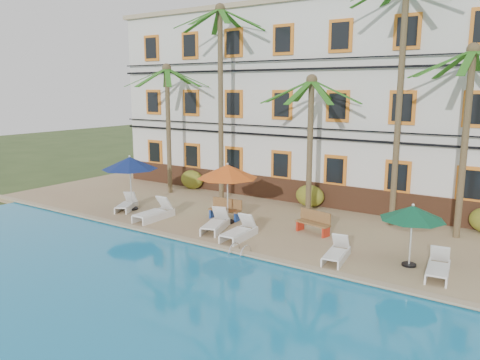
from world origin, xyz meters
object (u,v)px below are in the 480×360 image
Objects in this scene: palm_c at (310,124)px; lounger_c at (216,223)px; lounger_f at (438,267)px; bench_left at (226,209)px; pool_ladder at (240,254)px; palm_e at (467,114)px; lounger_a at (127,204)px; palm_d at (401,71)px; umbrella_red at (227,172)px; palm_a at (168,110)px; umbrella_blue at (130,163)px; bench_right at (314,222)px; lounger_e at (337,253)px; umbrella_green at (413,213)px; lounger_b at (155,212)px; palm_b at (220,80)px; lounger_d at (239,231)px.

lounger_c is at bearing -119.12° from palm_c.
bench_left is at bearing 170.39° from lounger_f.
lounger_f is at bearing 16.18° from pool_ladder.
lounger_a is (-14.14, -4.31, -4.60)m from palm_e.
umbrella_red is at bearing -148.57° from palm_d.
palm_c is 4.33m from palm_d.
palm_a is 8.77m from palm_c.
palm_a reaches higher than umbrella_blue.
bench_left is at bearing -176.16° from bench_right.
lounger_c is 5.56m from lounger_e.
palm_a is 15.05m from umbrella_green.
palm_d is 9.97m from pool_ladder.
umbrella_blue is at bearing -170.83° from bench_right.
umbrella_green reaches higher than lounger_e.
palm_e is 4.87× the size of bench_left.
umbrella_blue is 14.36m from lounger_f.
umbrella_blue is 11.23m from lounger_e.
lounger_f is at bearing -7.37° from umbrella_red.
umbrella_green is (5.49, -3.66, -2.43)m from palm_c.
umbrella_green reaches higher than lounger_b.
umbrella_blue reaches higher than lounger_a.
palm_e reaches higher than bench_right.
lounger_b is 1.01× the size of lounger_c.
palm_b reaches higher than lounger_f.
palm_a reaches higher than palm_c.
bench_right is (6.88, 2.13, 0.15)m from lounger_b.
palm_c is at bearing -4.30° from palm_b.
umbrella_red is at bearing -45.42° from bench_left.
bench_right is (-1.95, 2.36, 0.20)m from lounger_e.
lounger_e is at bearing -171.36° from lounger_f.
palm_c is 0.62× the size of palm_d.
palm_d is 8.43m from lounger_f.
lounger_b is at bearing -155.26° from umbrella_red.
lounger_c is (-2.27, -4.07, -3.96)m from palm_c.
palm_d reaches higher than lounger_c.
bench_left is 0.98× the size of bench_right.
palm_a is 2.68× the size of umbrella_blue.
lounger_d is 4.10m from lounger_e.
umbrella_green is 1.37× the size of bench_right.
bench_left and bench_right have the same top height.
lounger_e is 1.15× the size of bench_right.
palm_c reaches higher than lounger_e.
lounger_a is at bearing -157.88° from palm_d.
umbrella_blue is (-7.74, -3.62, -1.97)m from palm_c.
pool_ladder is at bearing -117.06° from palm_d.
palm_d is (12.35, 0.58, 1.85)m from palm_a.
umbrella_red reaches higher than bench_left.
umbrella_red is 1.37× the size of lounger_d.
lounger_d is 2.63× the size of pool_ladder.
lounger_a is 7.08m from lounger_d.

